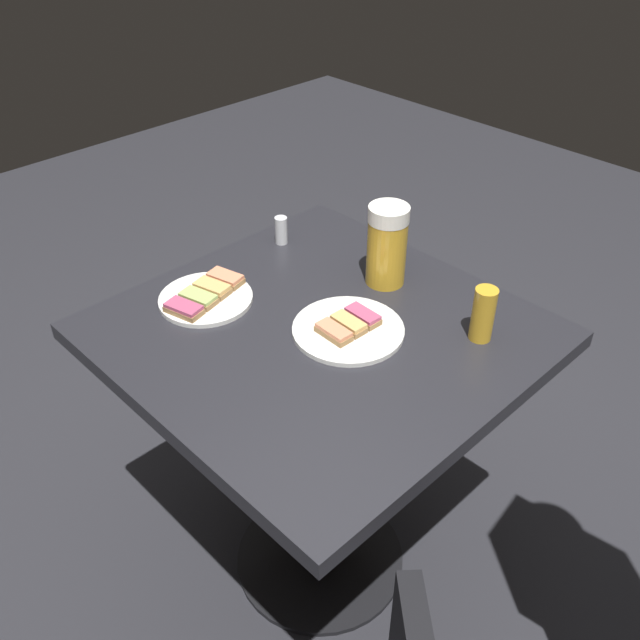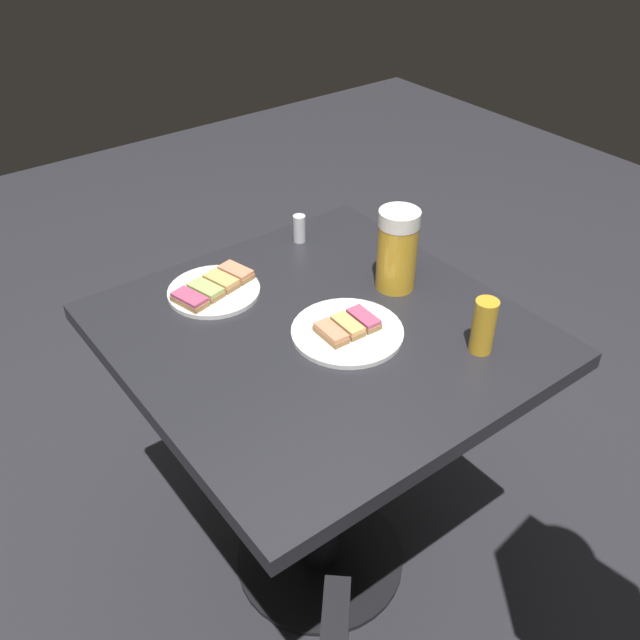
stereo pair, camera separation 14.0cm
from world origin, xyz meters
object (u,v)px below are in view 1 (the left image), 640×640
object	(u,v)px
plate_near	(348,328)
beer_mug	(388,244)
salt_shaker	(281,230)
beer_glass_small	(483,314)
plate_far	(206,297)

from	to	relation	value
plate_near	beer_mug	world-z (taller)	beer_mug
beer_mug	salt_shaker	world-z (taller)	beer_mug
beer_glass_small	salt_shaker	xyz separation A→B (m)	(0.03, -0.56, -0.02)
salt_shaker	beer_glass_small	bearing A→B (deg)	93.05
plate_near	beer_glass_small	distance (m)	0.27
beer_mug	beer_glass_small	xyz separation A→B (m)	(0.02, 0.27, -0.03)
plate_far	beer_mug	size ratio (longest dim) A/B	1.09
plate_near	plate_far	world-z (taller)	same
plate_near	beer_glass_small	world-z (taller)	beer_glass_small
plate_far	beer_mug	distance (m)	0.41
plate_near	plate_far	bearing A→B (deg)	-64.35
plate_near	salt_shaker	size ratio (longest dim) A/B	3.34
plate_near	salt_shaker	world-z (taller)	salt_shaker
plate_near	plate_far	xyz separation A→B (m)	(0.14, -0.29, 0.00)
beer_glass_small	plate_far	bearing A→B (deg)	-57.21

